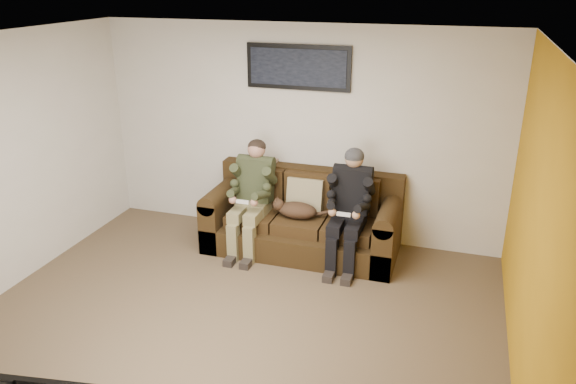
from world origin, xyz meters
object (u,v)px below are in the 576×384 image
(cat, at_px, (296,210))
(person_left, at_px, (252,190))
(framed_poster, at_px, (298,67))
(person_right, at_px, (350,201))
(sofa, at_px, (304,220))

(cat, bearing_deg, person_left, -177.88)
(cat, bearing_deg, framed_poster, 104.69)
(person_left, xyz_separation_m, person_right, (1.16, 0.00, 0.00))
(person_left, bearing_deg, person_right, 0.02)
(person_left, distance_m, person_right, 1.16)
(sofa, relative_size, framed_poster, 1.80)
(person_right, height_order, cat, person_right)
(sofa, relative_size, cat, 3.42)
(person_right, height_order, framed_poster, framed_poster)
(framed_poster, bearing_deg, person_right, -36.32)
(framed_poster, bearing_deg, person_left, -123.56)
(sofa, xyz_separation_m, person_left, (-0.58, -0.19, 0.39))
(person_left, distance_m, cat, 0.56)
(sofa, distance_m, person_right, 0.73)
(cat, height_order, framed_poster, framed_poster)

